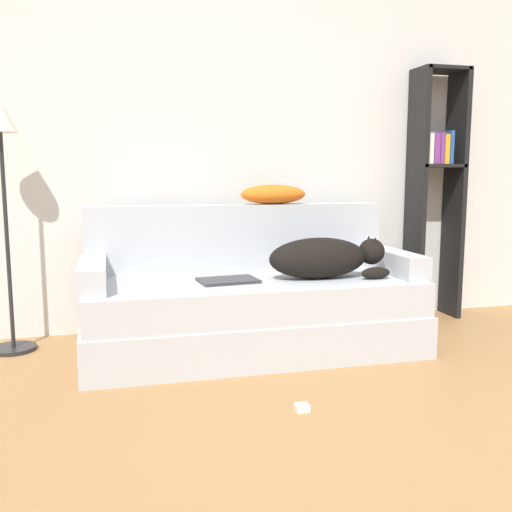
# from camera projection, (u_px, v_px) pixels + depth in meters

# --- Properties ---
(wall_back) EXTENTS (8.04, 0.06, 2.70)m
(wall_back) POSITION_uv_depth(u_px,v_px,m) (261.00, 133.00, 3.99)
(wall_back) COLOR silver
(wall_back) RESTS_ON ground_plane
(couch) EXTENTS (2.00, 0.89, 0.45)m
(couch) POSITION_uv_depth(u_px,v_px,m) (252.00, 315.00, 3.46)
(couch) COLOR #B2B7BC
(couch) RESTS_ON ground_plane
(couch_backrest) EXTENTS (1.96, 0.15, 0.42)m
(couch_backrest) POSITION_uv_depth(u_px,v_px,m) (238.00, 237.00, 3.76)
(couch_backrest) COLOR #B2B7BC
(couch_backrest) RESTS_ON couch
(couch_arm_left) EXTENTS (0.15, 0.70, 0.14)m
(couch_arm_left) POSITION_uv_depth(u_px,v_px,m) (92.00, 274.00, 3.18)
(couch_arm_left) COLOR #B2B7BC
(couch_arm_left) RESTS_ON couch
(couch_arm_right) EXTENTS (0.15, 0.70, 0.14)m
(couch_arm_right) POSITION_uv_depth(u_px,v_px,m) (392.00, 261.00, 3.64)
(couch_arm_right) COLOR #B2B7BC
(couch_arm_right) RESTS_ON couch
(dog) EXTENTS (0.73, 0.27, 0.25)m
(dog) POSITION_uv_depth(u_px,v_px,m) (325.00, 258.00, 3.42)
(dog) COLOR black
(dog) RESTS_ON couch
(laptop) EXTENTS (0.36, 0.26, 0.02)m
(laptop) POSITION_uv_depth(u_px,v_px,m) (228.00, 280.00, 3.32)
(laptop) COLOR #2D2D30
(laptop) RESTS_ON couch
(throw_pillow) EXTENTS (0.44, 0.19, 0.13)m
(throw_pillow) POSITION_uv_depth(u_px,v_px,m) (273.00, 194.00, 3.77)
(throw_pillow) COLOR orange
(throw_pillow) RESTS_ON couch_backrest
(bookshelf) EXTENTS (0.36, 0.26, 1.82)m
(bookshelf) POSITION_uv_depth(u_px,v_px,m) (436.00, 181.00, 4.18)
(bookshelf) COLOR black
(bookshelf) RESTS_ON ground_plane
(floor_lamp) EXTENTS (0.27, 0.27, 1.50)m
(floor_lamp) POSITION_uv_depth(u_px,v_px,m) (2.00, 166.00, 3.32)
(floor_lamp) COLOR #232326
(floor_lamp) RESTS_ON ground_plane
(power_adapter) EXTENTS (0.06, 0.06, 0.03)m
(power_adapter) POSITION_uv_depth(u_px,v_px,m) (302.00, 408.00, 2.59)
(power_adapter) COLOR silver
(power_adapter) RESTS_ON ground_plane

